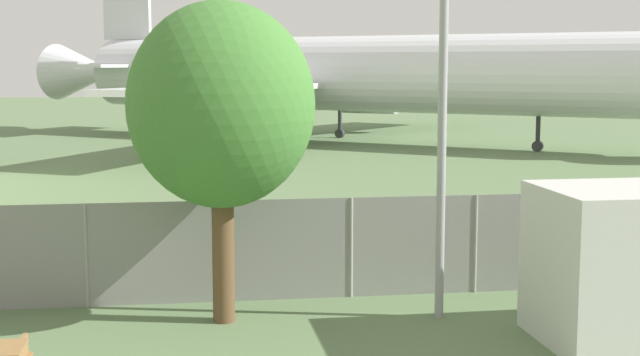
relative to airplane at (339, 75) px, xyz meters
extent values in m
cylinder|color=gray|center=(-10.67, -34.67, -2.96)|extent=(0.07, 0.07, 1.99)
cylinder|color=gray|center=(-8.13, -34.67, -2.96)|extent=(0.07, 0.07, 1.99)
cylinder|color=gray|center=(-5.58, -34.67, -2.96)|extent=(0.07, 0.07, 1.99)
cylinder|color=gray|center=(-3.04, -34.67, -2.96)|extent=(0.07, 0.07, 1.99)
cylinder|color=gray|center=(-0.49, -34.67, -2.96)|extent=(0.07, 0.07, 1.99)
cube|color=gray|center=(-5.58, -34.67, -2.96)|extent=(56.00, 0.01, 1.99)
cylinder|color=silver|center=(0.36, -0.28, 0.05)|extent=(30.46, 24.63, 4.33)
cone|color=silver|center=(-15.71, 11.95, 0.05)|extent=(6.67, 6.38, 3.90)
cube|color=silver|center=(5.05, 8.77, -0.60)|extent=(14.63, 14.56, 0.30)
cylinder|color=#939399|center=(3.31, 7.13, -1.72)|extent=(4.29, 3.91, 1.95)
cube|color=silver|center=(-7.11, -7.20, -0.60)|extent=(11.97, 16.12, 0.30)
cylinder|color=#939399|center=(-5.99, -5.09, -1.72)|extent=(4.29, 3.91, 1.95)
cube|color=silver|center=(-12.52, 9.53, 0.49)|extent=(8.53, 9.69, 0.20)
cylinder|color=#2D2D33|center=(9.41, -7.16, -3.03)|extent=(0.24, 0.24, 1.84)
cylinder|color=#2D2D33|center=(9.41, -7.16, -3.67)|extent=(0.63, 0.58, 0.56)
cylinder|color=#2D2D33|center=(0.55, 2.85, -3.03)|extent=(0.24, 0.24, 1.84)
cylinder|color=#2D2D33|center=(0.55, 2.85, -3.67)|extent=(0.63, 0.58, 0.56)
cylinder|color=#2D2D33|center=(-2.60, -1.29, -3.03)|extent=(0.24, 0.24, 1.84)
cylinder|color=#2D2D33|center=(-2.60, -1.29, -3.67)|extent=(0.63, 0.58, 0.56)
cylinder|color=brown|center=(-8.14, -36.01, -2.71)|extent=(0.39, 0.39, 2.49)
ellipsoid|color=#427A33|center=(-8.14, -36.01, -0.07)|extent=(3.29, 3.29, 3.62)
cylinder|color=#99999E|center=(-4.24, -36.32, 0.38)|extent=(0.16, 0.16, 8.66)
camera|label=1|loc=(-8.69, -51.64, 0.65)|focal=50.00mm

